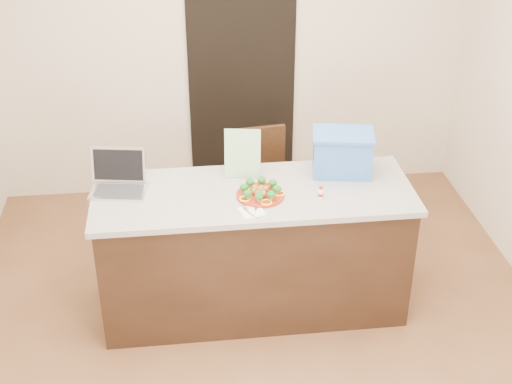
{
  "coord_description": "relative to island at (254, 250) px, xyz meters",
  "views": [
    {
      "loc": [
        -0.45,
        -3.68,
        3.19
      ],
      "look_at": [
        0.01,
        0.2,
        0.94
      ],
      "focal_mm": 50.0,
      "sensor_mm": 36.0,
      "label": 1
    }
  ],
  "objects": [
    {
      "name": "fork",
      "position": [
        -0.06,
        -0.25,
        0.47
      ],
      "size": [
        0.06,
        0.14,
        0.0
      ],
      "rotation": [
        0.0,
        0.0,
        0.47
      ],
      "color": "silver",
      "rests_on": "napkin"
    },
    {
      "name": "meatballs",
      "position": [
        0.03,
        -0.07,
        0.5
      ],
      "size": [
        0.12,
        0.12,
        0.05
      ],
      "color": "brown",
      "rests_on": "plate"
    },
    {
      "name": "blue_box",
      "position": [
        0.61,
        0.19,
        0.6
      ],
      "size": [
        0.44,
        0.35,
        0.29
      ],
      "rotation": [
        0.0,
        0.0,
        -0.18
      ],
      "color": "#3265B5",
      "rests_on": "island"
    },
    {
      "name": "leaflet",
      "position": [
        -0.05,
        0.2,
        0.63
      ],
      "size": [
        0.24,
        0.09,
        0.33
      ],
      "primitive_type": "cube",
      "rotation": [
        -0.14,
        0.0,
        -0.16
      ],
      "color": "silver",
      "rests_on": "island"
    },
    {
      "name": "pepper_rings",
      "position": [
        0.04,
        -0.07,
        0.48
      ],
      "size": [
        0.29,
        0.3,
        0.01
      ],
      "color": "yellow",
      "rests_on": "plate"
    },
    {
      "name": "yogurt_bottle",
      "position": [
        0.41,
        -0.13,
        0.49
      ],
      "size": [
        0.04,
        0.04,
        0.08
      ],
      "rotation": [
        0.0,
        0.0,
        0.11
      ],
      "color": "silver",
      "rests_on": "island"
    },
    {
      "name": "doorway",
      "position": [
        0.1,
        1.73,
        0.54
      ],
      "size": [
        0.9,
        0.02,
        2.0
      ],
      "primitive_type": "cube",
      "color": "black",
      "rests_on": "ground"
    },
    {
      "name": "knife",
      "position": [
        -0.01,
        -0.27,
        0.47
      ],
      "size": [
        0.03,
        0.17,
        0.01
      ],
      "rotation": [
        0.0,
        0.0,
        -0.12
      ],
      "color": "white",
      "rests_on": "napkin"
    },
    {
      "name": "napkin",
      "position": [
        -0.04,
        -0.25,
        0.46
      ],
      "size": [
        0.17,
        0.17,
        0.01
      ],
      "primitive_type": "cube",
      "rotation": [
        0.0,
        0.0,
        0.27
      ],
      "color": "silver",
      "rests_on": "island"
    },
    {
      "name": "chair",
      "position": [
        0.14,
        0.79,
        0.08
      ],
      "size": [
        0.47,
        0.47,
        0.95
      ],
      "rotation": [
        0.0,
        0.0,
        0.12
      ],
      "color": "#351E0F",
      "rests_on": "ground"
    },
    {
      "name": "island",
      "position": [
        0.0,
        0.0,
        0.0
      ],
      "size": [
        2.06,
        0.76,
        0.92
      ],
      "color": "black",
      "rests_on": "ground"
    },
    {
      "name": "laptop",
      "position": [
        -0.85,
        0.15,
        0.53
      ],
      "size": [
        0.39,
        0.33,
        0.25
      ],
      "rotation": [
        0.0,
        0.0,
        -0.17
      ],
      "color": "silver",
      "rests_on": "island"
    },
    {
      "name": "broccoli",
      "position": [
        0.04,
        -0.07,
        0.52
      ],
      "size": [
        0.26,
        0.26,
        0.05
      ],
      "color": "#144C16",
      "rests_on": "plate"
    },
    {
      "name": "ground",
      "position": [
        0.0,
        -0.25,
        -0.46
      ],
      "size": [
        4.0,
        4.0,
        0.0
      ],
      "primitive_type": "plane",
      "color": "brown",
      "rests_on": "ground"
    },
    {
      "name": "room_shell",
      "position": [
        0.0,
        -0.25,
        1.16
      ],
      "size": [
        4.0,
        4.0,
        4.0
      ],
      "color": "white",
      "rests_on": "ground"
    },
    {
      "name": "plate",
      "position": [
        0.04,
        -0.07,
        0.47
      ],
      "size": [
        0.3,
        0.3,
        0.02
      ],
      "rotation": [
        0.0,
        0.0,
        0.02
      ],
      "color": "maroon",
      "rests_on": "island"
    }
  ]
}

